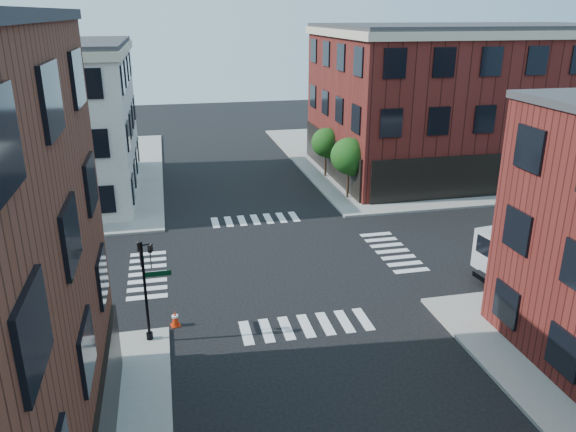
{
  "coord_description": "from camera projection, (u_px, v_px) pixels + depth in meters",
  "views": [
    {
      "loc": [
        -5.52,
        -28.19,
        13.2
      ],
      "look_at": [
        0.84,
        0.54,
        2.5
      ],
      "focal_mm": 35.0,
      "sensor_mm": 36.0,
      "label": 1
    }
  ],
  "objects": [
    {
      "name": "tree_far",
      "position": [
        327.0,
        144.0,
        46.71
      ],
      "size": [
        2.43,
        2.43,
        4.07
      ],
      "color": "black",
      "rests_on": "ground"
    },
    {
      "name": "building_ne",
      "position": [
        472.0,
        101.0,
        48.29
      ],
      "size": [
        25.0,
        16.0,
        12.0
      ],
      "primitive_type": "cube",
      "color": "#4F1713",
      "rests_on": "ground"
    },
    {
      "name": "signal_pole",
      "position": [
        146.0,
        280.0,
        23.03
      ],
      "size": [
        1.29,
        1.24,
        4.6
      ],
      "color": "black",
      "rests_on": "ground"
    },
    {
      "name": "sidewalk_ne",
      "position": [
        443.0,
        154.0,
        55.0
      ],
      "size": [
        30.0,
        30.0,
        0.15
      ],
      "primitive_type": "cube",
      "color": "gray",
      "rests_on": "ground"
    },
    {
      "name": "traffic_cone",
      "position": [
        175.0,
        319.0,
        24.99
      ],
      "size": [
        0.49,
        0.49,
        0.75
      ],
      "rotation": [
        0.0,
        0.0,
        0.24
      ],
      "color": "red",
      "rests_on": "ground"
    },
    {
      "name": "box_truck",
      "position": [
        557.0,
        238.0,
        29.53
      ],
      "size": [
        8.74,
        3.65,
        3.86
      ],
      "rotation": [
        0.0,
        0.0,
        0.13
      ],
      "color": "white",
      "rests_on": "ground"
    },
    {
      "name": "tree_near",
      "position": [
        350.0,
        158.0,
        41.1
      ],
      "size": [
        2.69,
        2.69,
        4.49
      ],
      "color": "black",
      "rests_on": "ground"
    },
    {
      "name": "ground",
      "position": [
        276.0,
        262.0,
        31.5
      ],
      "size": [
        120.0,
        120.0,
        0.0
      ],
      "primitive_type": "plane",
      "color": "black",
      "rests_on": "ground"
    }
  ]
}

